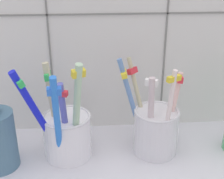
{
  "coord_description": "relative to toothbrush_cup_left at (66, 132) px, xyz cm",
  "views": [
    {
      "loc": [
        -3.43,
        -43.26,
        34.33
      ],
      "look_at": [
        0.0,
        1.7,
        14.27
      ],
      "focal_mm": 48.73,
      "sensor_mm": 36.0,
      "label": 1
    }
  ],
  "objects": [
    {
      "name": "tile_wall_back",
      "position": [
        7.85,
        10.67,
        15.65
      ],
      "size": [
        64.0,
        2.2,
        45.0
      ],
      "color": "silver",
      "rests_on": "ground"
    },
    {
      "name": "counter_slab",
      "position": [
        7.85,
        -1.32,
        -5.85
      ],
      "size": [
        64.0,
        22.0,
        2.0
      ],
      "primitive_type": "cube",
      "color": "silver",
      "rests_on": "ground"
    },
    {
      "name": "toothbrush_cup_right",
      "position": [
        15.41,
        0.35,
        -0.11
      ],
      "size": [
        10.83,
        9.16,
        17.09
      ],
      "color": "silver",
      "rests_on": "counter_slab"
    },
    {
      "name": "toothbrush_cup_left",
      "position": [
        0.0,
        0.0,
        0.0
      ],
      "size": [
        11.68,
        11.4,
        18.67
      ],
      "color": "white",
      "rests_on": "counter_slab"
    }
  ]
}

